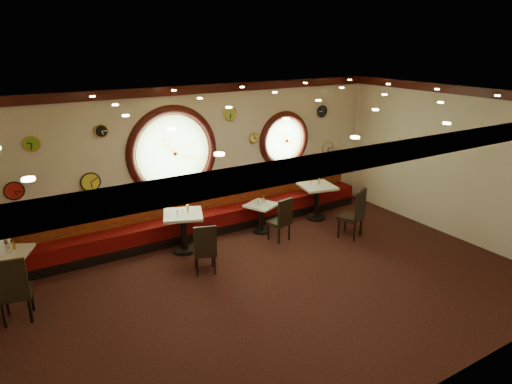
% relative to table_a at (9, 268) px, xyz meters
% --- Properties ---
extents(floor, '(9.00, 6.00, 0.00)m').
position_rel_table_a_xyz_m(floor, '(3.90, -2.16, -0.48)').
color(floor, black).
rests_on(floor, ground).
extents(ceiling, '(9.00, 6.00, 0.02)m').
position_rel_table_a_xyz_m(ceiling, '(3.90, -2.16, 2.72)').
color(ceiling, '#C28936').
rests_on(ceiling, wall_back).
extents(wall_back, '(9.00, 0.02, 3.20)m').
position_rel_table_a_xyz_m(wall_back, '(3.90, 0.84, 1.12)').
color(wall_back, beige).
rests_on(wall_back, floor).
extents(wall_front, '(9.00, 0.02, 3.20)m').
position_rel_table_a_xyz_m(wall_front, '(3.90, -5.16, 1.12)').
color(wall_front, beige).
rests_on(wall_front, floor).
extents(wall_right, '(0.02, 6.00, 3.20)m').
position_rel_table_a_xyz_m(wall_right, '(8.40, -2.16, 1.12)').
color(wall_right, beige).
rests_on(wall_right, floor).
extents(molding_back, '(9.00, 0.10, 0.18)m').
position_rel_table_a_xyz_m(molding_back, '(3.90, 0.79, 2.63)').
color(molding_back, black).
rests_on(molding_back, wall_back).
extents(molding_front, '(9.00, 0.10, 0.18)m').
position_rel_table_a_xyz_m(molding_front, '(3.90, -5.11, 2.63)').
color(molding_front, black).
rests_on(molding_front, wall_back).
extents(molding_right, '(0.10, 6.00, 0.18)m').
position_rel_table_a_xyz_m(molding_right, '(8.35, -2.16, 2.63)').
color(molding_right, black).
rests_on(molding_right, wall_back).
extents(banquette_base, '(8.00, 0.55, 0.20)m').
position_rel_table_a_xyz_m(banquette_base, '(3.90, 0.56, -0.38)').
color(banquette_base, black).
rests_on(banquette_base, floor).
extents(banquette_seat, '(8.00, 0.55, 0.30)m').
position_rel_table_a_xyz_m(banquette_seat, '(3.90, 0.56, -0.13)').
color(banquette_seat, '#570708').
rests_on(banquette_seat, banquette_base).
extents(banquette_back, '(8.00, 0.10, 0.55)m').
position_rel_table_a_xyz_m(banquette_back, '(3.90, 0.78, 0.27)').
color(banquette_back, '#63070A').
rests_on(banquette_back, wall_back).
extents(porthole_left_glass, '(1.66, 0.02, 1.66)m').
position_rel_table_a_xyz_m(porthole_left_glass, '(3.30, 0.84, 1.37)').
color(porthole_left_glass, '#8AB66D').
rests_on(porthole_left_glass, wall_back).
extents(porthole_left_frame, '(1.98, 0.18, 1.98)m').
position_rel_table_a_xyz_m(porthole_left_frame, '(3.30, 0.82, 1.37)').
color(porthole_left_frame, black).
rests_on(porthole_left_frame, wall_back).
extents(porthole_left_ring, '(1.61, 0.03, 1.61)m').
position_rel_table_a_xyz_m(porthole_left_ring, '(3.30, 0.79, 1.37)').
color(porthole_left_ring, gold).
rests_on(porthole_left_ring, wall_back).
extents(porthole_right_glass, '(1.10, 0.02, 1.10)m').
position_rel_table_a_xyz_m(porthole_right_glass, '(6.10, 0.84, 1.32)').
color(porthole_right_glass, '#8AB66D').
rests_on(porthole_right_glass, wall_back).
extents(porthole_right_frame, '(1.38, 0.18, 1.38)m').
position_rel_table_a_xyz_m(porthole_right_frame, '(6.10, 0.82, 1.32)').
color(porthole_right_frame, black).
rests_on(porthole_right_frame, wall_back).
extents(porthole_right_ring, '(1.09, 0.03, 1.09)m').
position_rel_table_a_xyz_m(porthole_right_ring, '(6.10, 0.79, 1.32)').
color(porthole_right_ring, gold).
rests_on(porthole_right_ring, wall_back).
extents(wall_clock_0, '(0.22, 0.03, 0.22)m').
position_rel_table_a_xyz_m(wall_clock_0, '(5.25, 0.80, 1.47)').
color(wall_clock_0, '#F4E651').
rests_on(wall_clock_0, wall_back).
extents(wall_clock_1, '(0.28, 0.03, 0.28)m').
position_rel_table_a_xyz_m(wall_clock_1, '(7.20, 0.80, 1.92)').
color(wall_clock_1, black).
rests_on(wall_clock_1, wall_back).
extents(wall_clock_2, '(0.20, 0.03, 0.20)m').
position_rel_table_a_xyz_m(wall_clock_2, '(2.00, 0.80, 0.72)').
color(wall_clock_2, silver).
rests_on(wall_clock_2, wall_back).
extents(wall_clock_3, '(0.34, 0.03, 0.34)m').
position_rel_table_a_xyz_m(wall_clock_3, '(7.45, 0.80, 0.97)').
color(wall_clock_3, silver).
rests_on(wall_clock_3, wall_back).
extents(wall_clock_4, '(0.24, 0.03, 0.24)m').
position_rel_table_a_xyz_m(wall_clock_4, '(1.90, 0.80, 1.97)').
color(wall_clock_4, black).
rests_on(wall_clock_4, wall_back).
extents(wall_clock_5, '(0.26, 0.03, 0.26)m').
position_rel_table_a_xyz_m(wall_clock_5, '(0.70, 0.80, 1.87)').
color(wall_clock_5, '#76B223').
rests_on(wall_clock_5, wall_back).
extents(wall_clock_6, '(0.36, 0.03, 0.36)m').
position_rel_table_a_xyz_m(wall_clock_6, '(1.60, 0.80, 1.02)').
color(wall_clock_6, '#FFF438').
rests_on(wall_clock_6, wall_back).
extents(wall_clock_7, '(0.30, 0.03, 0.30)m').
position_rel_table_a_xyz_m(wall_clock_7, '(4.65, 0.80, 2.07)').
color(wall_clock_7, '#A3CA3F').
rests_on(wall_clock_7, wall_back).
extents(wall_clock_8, '(0.32, 0.03, 0.32)m').
position_rel_table_a_xyz_m(wall_clock_8, '(0.30, 0.80, 1.07)').
color(wall_clock_8, '#B51612').
rests_on(wall_clock_8, wall_back).
extents(wall_clock_9, '(0.24, 0.03, 0.24)m').
position_rel_table_a_xyz_m(wall_clock_9, '(4.75, 0.80, 0.72)').
color(wall_clock_9, red).
rests_on(wall_clock_9, wall_back).
extents(table_a, '(0.92, 0.92, 0.76)m').
position_rel_table_a_xyz_m(table_a, '(0.00, 0.00, 0.00)').
color(table_a, black).
rests_on(table_a, floor).
extents(table_b, '(0.97, 0.97, 0.82)m').
position_rel_table_a_xyz_m(table_b, '(3.11, -0.02, 0.04)').
color(table_b, black).
rests_on(table_b, floor).
extents(table_c, '(0.79, 0.79, 0.66)m').
position_rel_table_a_xyz_m(table_c, '(4.95, -0.01, -0.06)').
color(table_c, black).
rests_on(table_c, floor).
extents(table_d, '(0.89, 0.89, 0.83)m').
position_rel_table_a_xyz_m(table_d, '(6.49, -0.01, 0.05)').
color(table_d, black).
rests_on(table_d, floor).
extents(chair_a, '(0.53, 0.53, 0.67)m').
position_rel_table_a_xyz_m(chair_a, '(-0.01, -0.97, 0.14)').
color(chair_a, black).
rests_on(chair_a, floor).
extents(chair_b, '(0.51, 0.51, 0.60)m').
position_rel_table_a_xyz_m(chair_b, '(3.07, -1.09, 0.08)').
color(chair_b, black).
rests_on(chair_b, floor).
extents(chair_c, '(0.48, 0.48, 0.59)m').
position_rel_table_a_xyz_m(chair_c, '(5.06, -0.64, 0.07)').
color(chair_c, black).
rests_on(chair_c, floor).
extents(chair_d, '(0.61, 0.61, 0.68)m').
position_rel_table_a_xyz_m(chair_d, '(6.49, -1.32, 0.15)').
color(chair_d, black).
rests_on(chair_d, floor).
extents(condiment_a_salt, '(0.04, 0.04, 0.10)m').
position_rel_table_a_xyz_m(condiment_a_salt, '(-0.03, 0.02, 0.33)').
color(condiment_a_salt, silver).
rests_on(condiment_a_salt, table_a).
extents(condiment_b_salt, '(0.04, 0.04, 0.11)m').
position_rel_table_a_xyz_m(condiment_b_salt, '(2.99, -0.02, 0.40)').
color(condiment_b_salt, silver).
rests_on(condiment_b_salt, table_b).
extents(condiment_c_salt, '(0.03, 0.03, 0.09)m').
position_rel_table_a_xyz_m(condiment_c_salt, '(4.87, -0.01, 0.22)').
color(condiment_c_salt, '#BABABE').
rests_on(condiment_c_salt, table_c).
extents(condiment_d_salt, '(0.03, 0.03, 0.09)m').
position_rel_table_a_xyz_m(condiment_d_salt, '(6.39, 0.09, 0.40)').
color(condiment_d_salt, silver).
rests_on(condiment_d_salt, table_d).
extents(condiment_a_pepper, '(0.04, 0.04, 0.10)m').
position_rel_table_a_xyz_m(condiment_a_pepper, '(0.05, -0.04, 0.33)').
color(condiment_a_pepper, silver).
rests_on(condiment_a_pepper, table_a).
extents(condiment_b_pepper, '(0.04, 0.04, 0.10)m').
position_rel_table_a_xyz_m(condiment_b_pepper, '(3.11, 0.01, 0.40)').
color(condiment_b_pepper, silver).
rests_on(condiment_b_pepper, table_b).
extents(condiment_c_pepper, '(0.04, 0.04, 0.10)m').
position_rel_table_a_xyz_m(condiment_c_pepper, '(4.97, -0.00, 0.23)').
color(condiment_c_pepper, silver).
rests_on(condiment_c_pepper, table_c).
extents(condiment_d_pepper, '(0.04, 0.04, 0.11)m').
position_rel_table_a_xyz_m(condiment_d_pepper, '(6.55, 0.02, 0.41)').
color(condiment_d_pepper, '#B8B9BD').
rests_on(condiment_d_pepper, table_d).
extents(condiment_a_bottle, '(0.05, 0.05, 0.15)m').
position_rel_table_a_xyz_m(condiment_a_bottle, '(0.13, 0.07, 0.35)').
color(condiment_a_bottle, gold).
rests_on(condiment_a_bottle, table_a).
extents(condiment_b_bottle, '(0.05, 0.05, 0.14)m').
position_rel_table_a_xyz_m(condiment_b_bottle, '(3.23, 0.01, 0.42)').
color(condiment_b_bottle, gold).
rests_on(condiment_b_bottle, table_b).
extents(condiment_c_bottle, '(0.04, 0.04, 0.14)m').
position_rel_table_a_xyz_m(condiment_c_bottle, '(5.08, 0.09, 0.25)').
color(condiment_c_bottle, gold).
rests_on(condiment_c_bottle, table_c).
extents(condiment_d_bottle, '(0.05, 0.05, 0.15)m').
position_rel_table_a_xyz_m(condiment_d_bottle, '(6.59, 0.05, 0.43)').
color(condiment_d_bottle, gold).
rests_on(condiment_d_bottle, table_d).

